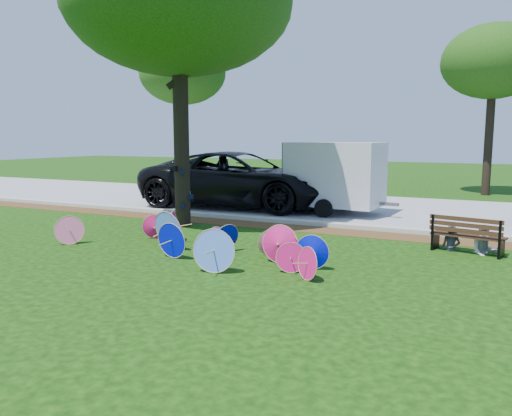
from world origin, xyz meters
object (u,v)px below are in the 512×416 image
(main_tree, at_px, (179,4))
(park_bench, at_px, (468,235))
(cargo_trailer, at_px, (335,174))
(person_right, at_px, (486,225))
(parasol_pile, at_px, (211,239))
(person_left, at_px, (452,225))
(black_van, at_px, (240,180))

(main_tree, bearing_deg, park_bench, -0.84)
(cargo_trailer, height_order, park_bench, cargo_trailer)
(person_right, bearing_deg, parasol_pile, -174.87)
(parasol_pile, height_order, park_bench, parasol_pile)
(parasol_pile, bearing_deg, cargo_trailer, 84.90)
(parasol_pile, relative_size, person_left, 5.91)
(cargo_trailer, xyz_separation_m, park_bench, (4.36, -4.25, -0.93))
(person_left, xyz_separation_m, person_right, (0.70, 0.00, 0.06))
(cargo_trailer, bearing_deg, person_right, -37.41)
(person_right, bearing_deg, main_tree, 156.63)
(black_van, bearing_deg, cargo_trailer, -95.22)
(black_van, relative_size, person_right, 5.71)
(park_bench, bearing_deg, person_left, -176.04)
(main_tree, height_order, park_bench, main_tree)
(park_bench, xyz_separation_m, person_right, (0.35, 0.05, 0.23))
(black_van, bearing_deg, park_bench, -121.98)
(park_bench, height_order, person_left, person_left)
(black_van, height_order, park_bench, black_van)
(parasol_pile, bearing_deg, person_right, 28.05)
(main_tree, relative_size, person_left, 7.07)
(cargo_trailer, relative_size, person_right, 2.34)
(main_tree, xyz_separation_m, person_left, (7.33, -0.06, -5.61))
(main_tree, relative_size, parasol_pile, 1.20)
(black_van, relative_size, person_left, 6.27)
(main_tree, bearing_deg, black_van, 94.67)
(parasol_pile, xyz_separation_m, cargo_trailer, (0.63, 7.05, 0.97))
(park_bench, bearing_deg, parasol_pile, -138.66)
(park_bench, bearing_deg, main_tree, -168.76)
(main_tree, relative_size, cargo_trailer, 2.75)
(parasol_pile, bearing_deg, park_bench, 29.26)
(parasol_pile, xyz_separation_m, person_left, (4.64, 2.85, 0.20))
(black_van, height_order, cargo_trailer, cargo_trailer)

